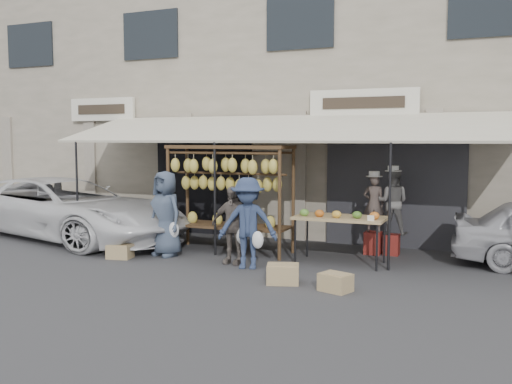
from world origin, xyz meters
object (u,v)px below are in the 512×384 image
Objects in this scene: vendor_left at (374,203)px; customer_mid at (232,225)px; produce_table at (340,219)px; customer_right at (248,223)px; crate_near_a at (283,274)px; van at (62,193)px; customer_left at (166,214)px; crate_near_b at (335,282)px; crate_far at (120,251)px; banana_rack at (229,177)px; vendor_right at (393,202)px.

vendor_left is 0.79× the size of customer_mid.
customer_right is at bearing -144.75° from produce_table.
crate_near_a is 0.10× the size of van.
vendor_left is at bearing 73.71° from crate_near_a.
van is (-7.38, -0.82, 0.02)m from vendor_left.
customer_left is at bearing 158.44° from crate_near_a.
produce_table is at bearing 103.00° from crate_near_b.
crate_far is at bearing 170.98° from crate_near_b.
customer_mid is 2.38m from crate_far.
crate_near_a is (0.97, -0.78, -0.68)m from customer_right.
customer_mid is at bearing 134.05° from customer_right.
crate_near_b is (2.85, -2.11, -1.43)m from banana_rack.
banana_rack is 0.51× the size of van.
vendor_left reaches higher than produce_table.
crate_near_b is at bearing 78.37° from vendor_left.
van is (-2.85, 1.57, 0.93)m from crate_far.
banana_rack is 1.49m from customer_left.
customer_left is 0.34× the size of van.
produce_table is 4.37m from crate_far.
customer_right is at bearing 154.25° from crate_near_b.
produce_table is at bearing 56.69° from vendor_right.
van reaches higher than customer_mid.
vendor_right is at bearing 38.08° from customer_mid.
crate_near_b is 4.64m from crate_far.
vendor_left is 3.25m from crate_near_b.
customer_right is at bearing 37.48° from vendor_left.
van is at bearing 177.68° from banana_rack.
customer_mid is at bearing -60.75° from banana_rack.
customer_right is (-1.45, -1.02, -0.03)m from produce_table.
crate_near_b is (0.05, -3.12, -0.91)m from vendor_left.
banana_rack reaches higher than crate_far.
crate_near_a is 1.12× the size of crate_near_b.
crate_near_b is 1.00× the size of crate_far.
banana_rack is 3.02m from vendor_left.
crate_near_a is at bearing -45.72° from banana_rack.
vendor_right reaches higher than crate_near_a.
banana_rack is at bearing 7.13° from vendor_left.
crate_far is (-2.26, -0.45, -0.60)m from customer_mid.
produce_table is 2.12m from crate_near_b.
crate_near_b is at bearing -40.32° from customer_right.
van is at bearing 4.80° from vendor_right.
vendor_right is 0.26× the size of van.
crate_near_b is at bearing -36.54° from banana_rack.
produce_table is 2.03m from customer_mid.
produce_table reaches higher than crate_near_a.
vendor_right is at bearing 41.47° from customer_left.
customer_left is (-3.43, -0.63, -0.01)m from produce_table.
vendor_left reaches higher than customer_mid.
banana_rack is at bearing -78.03° from van.
van is (-7.75, -0.88, -0.02)m from vendor_right.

